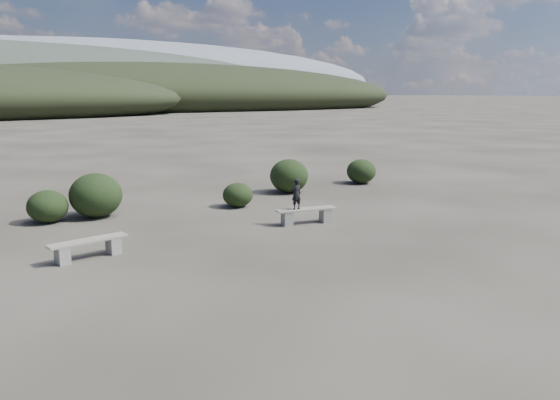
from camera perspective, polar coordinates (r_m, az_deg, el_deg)
ground at (r=10.83m, az=6.84°, el=-9.13°), size 1200.00×1200.00×0.00m
bench_left at (r=13.26m, az=-19.37°, el=-4.65°), size 1.85×0.74×0.45m
bench_right at (r=15.83m, az=2.77°, el=-1.51°), size 1.85×0.68×0.45m
seated_person at (r=15.58m, az=1.71°, el=0.63°), size 0.34×0.24×0.88m
shrub_a at (r=17.32m, az=-23.12°, el=-0.62°), size 1.17×1.17×0.95m
shrub_b at (r=17.51m, az=-18.69°, el=0.48°), size 1.58×1.58×1.35m
shrub_c at (r=18.17m, az=-4.44°, el=0.54°), size 1.01×1.01×0.81m
shrub_d at (r=20.71m, az=0.95°, el=2.54°), size 1.46×1.46×1.28m
shrub_e at (r=23.10m, az=8.49°, el=2.99°), size 1.22×1.22×1.02m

